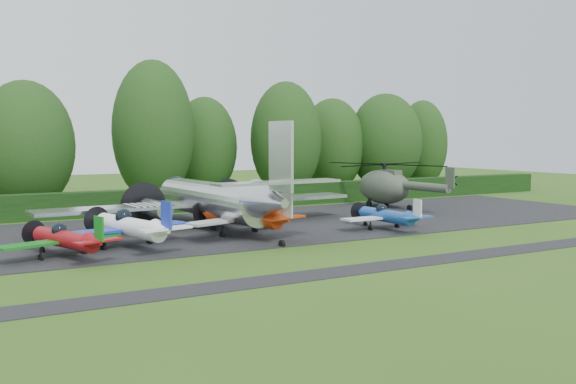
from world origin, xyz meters
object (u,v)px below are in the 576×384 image
light_plane_red (65,239)px  sign_board (407,187)px  transport_plane (214,199)px  helicopter (385,184)px  light_plane_orange (243,217)px  light_plane_white (130,226)px  light_plane_blue (386,216)px

light_plane_red → sign_board: 40.16m
transport_plane → helicopter: 19.49m
light_plane_red → light_plane_orange: light_plane_orange is taller
light_plane_white → sign_board: light_plane_white is taller
light_plane_white → light_plane_blue: size_ratio=1.26×
transport_plane → helicopter: bearing=19.0°
light_plane_blue → sign_board: 22.90m
light_plane_red → helicopter: size_ratio=0.48×
light_plane_orange → light_plane_blue: bearing=3.4°
helicopter → transport_plane: bearing=-161.4°
light_plane_red → light_plane_orange: bearing=30.6°
light_plane_red → sign_board: light_plane_red is taller
transport_plane → light_plane_red: 12.43m
transport_plane → light_plane_red: bearing=-148.0°
sign_board → helicopter: bearing=-127.0°
transport_plane → light_plane_blue: transport_plane is taller
light_plane_white → light_plane_blue: (17.09, -1.58, -0.26)m
helicopter → light_plane_blue: bearing=-124.7°
helicopter → sign_board: (7.02, 5.21, -0.90)m
light_plane_orange → helicopter: helicopter is taller
light_plane_red → light_plane_blue: light_plane_red is taller
transport_plane → helicopter: (18.77, 5.23, 0.06)m
light_plane_white → sign_board: size_ratio=2.53×
helicopter → light_plane_orange: bearing=-151.3°
light_plane_orange → sign_board: size_ratio=2.50×
transport_plane → sign_board: (25.79, 10.43, -0.84)m
sign_board → light_plane_red: bearing=-139.6°
light_plane_blue → sign_board: (15.82, 16.56, 0.24)m
transport_plane → light_plane_red: transport_plane is taller
transport_plane → light_plane_orange: bearing=-79.7°
transport_plane → light_plane_red: size_ratio=3.39×
light_plane_white → light_plane_orange: 7.61m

